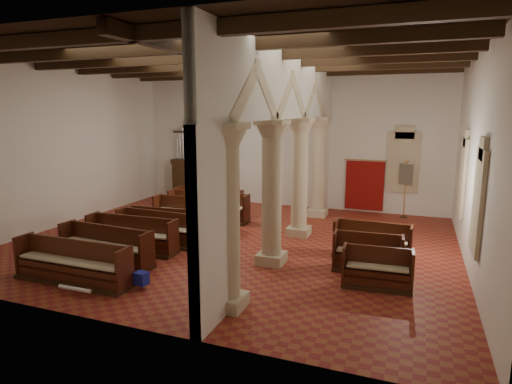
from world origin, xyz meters
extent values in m
plane|color=brown|center=(0.00, 0.00, 0.00)|extent=(14.00, 14.00, 0.00)
plane|color=black|center=(0.00, 0.00, 6.00)|extent=(14.00, 14.00, 0.00)
cube|color=silver|center=(0.00, 6.00, 3.00)|extent=(14.00, 0.02, 6.00)
cube|color=silver|center=(0.00, -6.00, 3.00)|extent=(14.00, 0.02, 6.00)
cube|color=silver|center=(-7.00, 0.00, 3.00)|extent=(0.02, 12.00, 6.00)
cube|color=silver|center=(7.00, 0.00, 3.00)|extent=(0.02, 12.00, 6.00)
cube|color=beige|center=(1.80, -4.50, 0.15)|extent=(0.75, 0.75, 0.30)
cylinder|color=beige|center=(1.80, -4.50, 1.95)|extent=(0.56, 0.56, 3.30)
cube|color=beige|center=(1.80, -1.50, 0.15)|extent=(0.75, 0.75, 0.30)
cylinder|color=beige|center=(1.80, -1.50, 1.95)|extent=(0.56, 0.56, 3.30)
cube|color=beige|center=(1.80, 1.50, 0.15)|extent=(0.75, 0.75, 0.30)
cylinder|color=beige|center=(1.80, 1.50, 1.95)|extent=(0.56, 0.56, 3.30)
cube|color=beige|center=(1.80, 4.50, 0.15)|extent=(0.75, 0.75, 0.30)
cylinder|color=beige|center=(1.80, 4.50, 1.95)|extent=(0.56, 0.56, 3.30)
cube|color=silver|center=(1.80, 0.00, 5.04)|extent=(0.25, 11.90, 1.93)
cube|color=#2C6450|center=(6.98, -1.50, 2.20)|extent=(0.03, 1.00, 2.20)
cube|color=#2C6450|center=(6.98, 2.50, 2.20)|extent=(0.03, 1.00, 2.20)
cube|color=#2C6450|center=(5.00, 5.98, 2.20)|extent=(1.00, 0.03, 2.20)
cube|color=#382412|center=(-4.50, 5.50, 0.90)|extent=(2.00, 0.80, 1.80)
cube|color=#382412|center=(-4.50, 5.50, 1.90)|extent=(2.10, 0.85, 0.20)
cube|color=#391F12|center=(-3.92, 5.43, 0.05)|extent=(0.55, 0.55, 0.10)
cube|color=#391F12|center=(-3.92, 5.43, 0.53)|extent=(0.27, 0.27, 1.06)
cube|color=#391F12|center=(-3.92, 5.35, 1.11)|extent=(0.58, 0.52, 0.19)
cube|color=maroon|center=(3.50, 5.92, 1.15)|extent=(1.60, 0.06, 2.10)
cylinder|color=gold|center=(3.50, 5.90, 2.25)|extent=(1.80, 0.04, 0.04)
cone|color=#382412|center=(5.16, 5.50, 0.06)|extent=(0.35, 0.35, 0.12)
cylinder|color=gold|center=(5.16, 5.50, 1.18)|extent=(0.04, 0.04, 2.37)
cylinder|color=gold|center=(5.16, 5.50, 2.27)|extent=(0.21, 0.67, 0.03)
cube|color=navy|center=(5.16, 5.48, 1.77)|extent=(0.53, 0.16, 0.84)
cube|color=#16239B|center=(-0.63, -4.29, 0.26)|extent=(0.34, 0.29, 0.31)
cube|color=#161697|center=(-1.32, -2.08, 0.24)|extent=(0.34, 0.31, 0.29)
cube|color=#16279A|center=(-0.08, -0.35, 0.24)|extent=(0.35, 0.32, 0.29)
cylinder|color=silver|center=(-1.87, -5.19, 0.16)|extent=(0.92, 0.11, 0.09)
cylinder|color=silver|center=(-2.54, -3.43, 0.16)|extent=(1.01, 0.18, 0.10)
cube|color=#382412|center=(-2.47, -4.61, 0.05)|extent=(3.30, 0.74, 0.10)
cube|color=#4E1B10|center=(-2.47, -4.67, 0.34)|extent=(3.15, 0.43, 0.47)
cube|color=#4E1B10|center=(-2.47, -4.43, 0.60)|extent=(3.14, 0.09, 0.98)
cube|color=#4E1B10|center=(-4.08, -4.59, 0.60)|extent=(0.08, 0.62, 0.98)
cube|color=#4E1B10|center=(-0.86, -4.59, 0.60)|extent=(0.08, 0.62, 0.98)
cube|color=beige|center=(-2.47, -4.67, 0.60)|extent=(3.02, 0.39, 0.05)
cube|color=#382412|center=(-2.59, -3.22, 0.05)|extent=(3.02, 0.92, 0.10)
cube|color=#502811|center=(-2.59, -3.27, 0.34)|extent=(2.85, 0.60, 0.47)
cube|color=#502811|center=(-2.59, -3.04, 0.60)|extent=(2.83, 0.26, 0.98)
cube|color=#502811|center=(-4.05, -3.20, 0.60)|extent=(0.11, 0.62, 0.98)
cube|color=#502811|center=(-1.14, -3.20, 0.60)|extent=(0.11, 0.62, 0.98)
cube|color=beige|center=(-2.59, -3.27, 0.60)|extent=(2.74, 0.55, 0.05)
cube|color=#382412|center=(-2.60, -2.02, 0.05)|extent=(3.00, 0.80, 0.10)
cube|color=#43280E|center=(-2.60, -2.08, 0.34)|extent=(2.84, 0.48, 0.47)
cube|color=#43280E|center=(-2.60, -1.84, 0.60)|extent=(2.83, 0.14, 0.99)
cube|color=#43280E|center=(-4.05, -2.00, 0.60)|extent=(0.09, 0.63, 0.99)
cube|color=#43280E|center=(-1.14, -2.00, 0.60)|extent=(0.09, 0.63, 0.99)
cube|color=beige|center=(-2.60, -2.08, 0.60)|extent=(2.73, 0.44, 0.05)
cube|color=#382412|center=(-2.13, -1.07, 0.05)|extent=(3.31, 0.87, 0.10)
cube|color=#543312|center=(-2.13, -1.12, 0.33)|extent=(3.15, 0.56, 0.45)
cube|color=#543312|center=(-2.13, -0.89, 0.58)|extent=(3.13, 0.22, 0.96)
cube|color=#543312|center=(-3.74, -1.05, 0.58)|extent=(0.10, 0.61, 0.96)
cube|color=#543312|center=(-0.53, -1.05, 0.58)|extent=(0.10, 0.61, 0.96)
cube|color=beige|center=(-2.13, -1.12, 0.58)|extent=(3.02, 0.51, 0.05)
cube|color=#382412|center=(-2.51, -0.32, 0.05)|extent=(2.84, 0.84, 0.09)
cube|color=#44200E|center=(-2.51, -0.36, 0.30)|extent=(2.67, 0.55, 0.42)
cube|color=#44200E|center=(-2.51, -0.15, 0.54)|extent=(2.65, 0.24, 0.89)
cube|color=#44200E|center=(-3.88, -0.30, 0.54)|extent=(0.10, 0.57, 0.89)
cube|color=#44200E|center=(-1.15, -0.30, 0.54)|extent=(0.10, 0.57, 0.89)
cube|color=beige|center=(-2.51, -0.36, 0.54)|extent=(2.56, 0.51, 0.05)
cube|color=#382412|center=(-2.18, 1.16, 0.05)|extent=(3.18, 0.75, 0.11)
cube|color=#43260E|center=(-2.18, 1.11, 0.34)|extent=(3.03, 0.43, 0.48)
cube|color=#43260E|center=(-2.18, 1.35, 0.61)|extent=(3.03, 0.08, 1.00)
cube|color=#43260E|center=(-3.74, 1.18, 0.61)|extent=(0.08, 0.63, 1.00)
cube|color=#43260E|center=(-0.63, 1.18, 0.61)|extent=(0.08, 0.63, 1.00)
cube|color=beige|center=(-2.18, 1.11, 0.61)|extent=(2.91, 0.39, 0.05)
cube|color=#382412|center=(-2.11, 2.21, 0.05)|extent=(3.33, 0.80, 0.11)
cube|color=#462A0F|center=(-2.11, 2.16, 0.35)|extent=(3.18, 0.47, 0.49)
cube|color=#462A0F|center=(-2.11, 2.41, 0.62)|extent=(3.18, 0.11, 1.03)
cube|color=#462A0F|center=(-3.73, 2.24, 0.62)|extent=(0.08, 0.65, 1.03)
cube|color=#462A0F|center=(-0.48, 2.24, 0.62)|extent=(0.08, 0.65, 1.03)
cube|color=beige|center=(-2.11, 2.16, 0.62)|extent=(3.05, 0.42, 0.05)
cube|color=#382412|center=(-2.47, 2.96, 0.05)|extent=(2.92, 0.80, 0.11)
cube|color=#533211|center=(-2.47, 2.90, 0.35)|extent=(2.76, 0.48, 0.49)
cube|color=#533211|center=(-2.47, 3.15, 0.62)|extent=(2.75, 0.12, 1.03)
cube|color=#533211|center=(-3.89, 2.98, 0.62)|extent=(0.09, 0.65, 1.03)
cube|color=#533211|center=(-1.06, 2.98, 0.62)|extent=(0.09, 0.65, 1.03)
cube|color=beige|center=(-2.47, 2.90, 0.62)|extent=(2.65, 0.43, 0.05)
cube|color=#382412|center=(4.79, -2.20, 0.05)|extent=(1.71, 0.77, 0.10)
cube|color=#502311|center=(4.79, -2.25, 0.31)|extent=(1.55, 0.47, 0.43)
cube|color=#502311|center=(4.79, -2.03, 0.55)|extent=(1.53, 0.16, 0.91)
cube|color=#502311|center=(3.98, -2.18, 0.55)|extent=(0.10, 0.58, 0.91)
cube|color=#502311|center=(5.59, -2.18, 0.55)|extent=(0.10, 0.58, 0.91)
cube|color=beige|center=(4.79, -2.25, 0.55)|extent=(1.48, 0.43, 0.05)
cube|color=#382412|center=(4.44, -1.16, 0.05)|extent=(1.87, 0.79, 0.10)
cube|color=#4E2C10|center=(4.44, -1.21, 0.32)|extent=(1.71, 0.49, 0.45)
cube|color=#4E2C10|center=(4.44, -0.98, 0.57)|extent=(1.69, 0.16, 0.94)
cube|color=#4E2C10|center=(3.56, -1.14, 0.57)|extent=(0.10, 0.60, 0.94)
cube|color=#4E2C10|center=(5.32, -1.14, 0.57)|extent=(0.10, 0.60, 0.94)
cube|color=beige|center=(4.44, -1.21, 0.57)|extent=(1.64, 0.45, 0.05)
cube|color=#382412|center=(4.45, -0.08, 0.05)|extent=(2.24, 0.80, 0.10)
cube|color=#4E2810|center=(4.45, -0.13, 0.34)|extent=(2.08, 0.49, 0.47)
cube|color=#4E2810|center=(4.45, 0.11, 0.59)|extent=(2.06, 0.15, 0.98)
cube|color=#4E2810|center=(3.37, -0.06, 0.59)|extent=(0.09, 0.62, 0.98)
cube|color=#4E2810|center=(5.52, -0.06, 0.59)|extent=(0.09, 0.62, 0.98)
cube|color=beige|center=(4.45, -0.13, 0.59)|extent=(1.99, 0.44, 0.05)
camera|label=1|loc=(5.51, -12.57, 4.31)|focal=30.00mm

